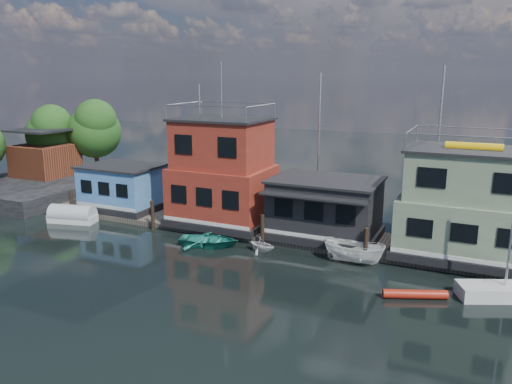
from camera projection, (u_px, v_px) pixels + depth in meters
The scene contains 15 objects.
ground at pixel (260, 316), 24.11m from camera, with size 160.00×160.00×0.00m, color black.
dock at pixel (331, 239), 34.66m from camera, with size 48.00×5.00×0.40m, color #595147.
houseboat_blue at pixel (123, 187), 41.55m from camera, with size 6.40×4.90×3.66m.
houseboat_red at pixel (223, 174), 37.23m from camera, with size 7.40×5.90×11.86m.
houseboat_dark at pixel (325, 208), 34.34m from camera, with size 7.40×6.10×4.06m.
houseboat_green at pixel (468, 206), 30.42m from camera, with size 8.40×5.90×7.03m.
pilings at pixel (314, 238), 32.12m from camera, with size 42.28×0.28×2.20m.
background_masts at pixel (419, 155), 36.78m from camera, with size 36.40×0.16×12.00m.
shore at pixel (46, 154), 49.80m from camera, with size 12.40×15.72×8.24m.
tarp_runabout at pixel (72, 215), 39.19m from camera, with size 3.92×2.24×1.50m.
day_sailer at pixel (505, 290), 25.89m from camera, with size 4.94×3.32×7.42m.
dinghy_white at pixel (261, 244), 32.66m from camera, with size 1.71×1.99×1.05m, color silver.
dinghy_teal at pixel (209, 240), 33.77m from camera, with size 2.89×4.05×0.84m, color teal.
motorboat at pixel (354, 252), 30.56m from camera, with size 1.48×3.94×1.52m, color white.
red_kayak at pixel (415, 294), 25.89m from camera, with size 0.48×0.48×3.30m, color #B02212.
Camera 1 is at (9.09, -20.12, 11.39)m, focal length 35.00 mm.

